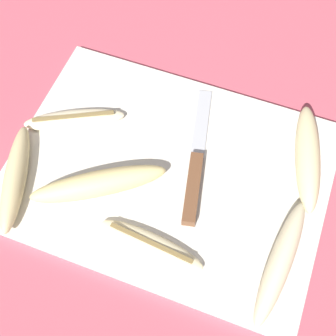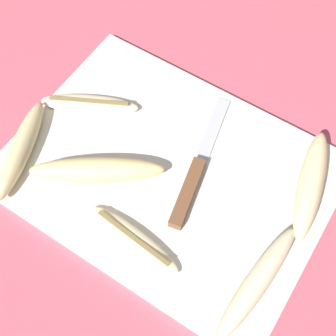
% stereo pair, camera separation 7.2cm
% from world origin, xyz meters
% --- Properties ---
extents(ground_plane, '(4.00, 4.00, 0.00)m').
position_xyz_m(ground_plane, '(0.00, 0.00, 0.00)').
color(ground_plane, '#C65160').
extents(cutting_board, '(0.49, 0.37, 0.01)m').
position_xyz_m(cutting_board, '(0.00, 0.00, 0.01)').
color(cutting_board, silver).
rests_on(cutting_board, ground_plane).
extents(knife, '(0.07, 0.25, 0.02)m').
position_xyz_m(knife, '(0.04, 0.00, 0.02)').
color(knife, brown).
rests_on(knife, cutting_board).
extents(banana_bright_far, '(0.16, 0.11, 0.02)m').
position_xyz_m(banana_bright_far, '(-0.18, 0.03, 0.02)').
color(banana_bright_far, beige).
rests_on(banana_bright_far, cutting_board).
extents(banana_cream_curved, '(0.16, 0.05, 0.02)m').
position_xyz_m(banana_cream_curved, '(0.02, -0.12, 0.02)').
color(banana_cream_curved, beige).
rests_on(banana_cream_curved, cutting_board).
extents(banana_mellow_near, '(0.09, 0.18, 0.04)m').
position_xyz_m(banana_mellow_near, '(-0.21, -0.10, 0.03)').
color(banana_mellow_near, beige).
rests_on(banana_mellow_near, cutting_board).
extents(banana_pale_long, '(0.05, 0.20, 0.04)m').
position_xyz_m(banana_pale_long, '(0.20, -0.09, 0.03)').
color(banana_pale_long, beige).
rests_on(banana_pale_long, cutting_board).
extents(banana_soft_right, '(0.08, 0.19, 0.04)m').
position_xyz_m(banana_soft_right, '(0.20, 0.09, 0.03)').
color(banana_soft_right, beige).
rests_on(banana_soft_right, cutting_board).
extents(banana_golden_short, '(0.19, 0.15, 0.04)m').
position_xyz_m(banana_golden_short, '(-0.09, -0.07, 0.03)').
color(banana_golden_short, '#EDD689').
rests_on(banana_golden_short, cutting_board).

